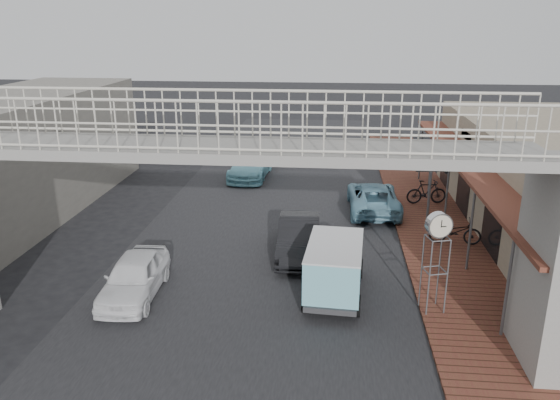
% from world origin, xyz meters
% --- Properties ---
extents(ground, '(120.00, 120.00, 0.00)m').
position_xyz_m(ground, '(0.00, 0.00, 0.00)').
color(ground, black).
rests_on(ground, ground).
extents(road_strip, '(10.00, 60.00, 0.01)m').
position_xyz_m(road_strip, '(0.00, 0.00, 0.01)').
color(road_strip, black).
rests_on(road_strip, ground).
extents(sidewalk, '(3.00, 40.00, 0.10)m').
position_xyz_m(sidewalk, '(6.50, 3.00, 0.05)').
color(sidewalk, brown).
rests_on(sidewalk, ground).
extents(footbridge, '(16.40, 2.40, 6.34)m').
position_xyz_m(footbridge, '(0.00, -4.00, 3.18)').
color(footbridge, gray).
rests_on(footbridge, ground).
extents(building_far_left, '(5.00, 14.00, 5.00)m').
position_xyz_m(building_far_left, '(-11.00, 6.00, 2.50)').
color(building_far_left, gray).
rests_on(building_far_left, ground).
extents(white_hatchback, '(1.64, 3.76, 1.26)m').
position_xyz_m(white_hatchback, '(-3.42, -1.66, 0.63)').
color(white_hatchback, white).
rests_on(white_hatchback, ground).
extents(dark_sedan, '(1.52, 4.10, 1.34)m').
position_xyz_m(dark_sedan, '(1.29, 1.86, 0.67)').
color(dark_sedan, black).
rests_on(dark_sedan, ground).
extents(angkot_curb, '(2.20, 4.57, 1.26)m').
position_xyz_m(angkot_curb, '(4.20, 6.87, 0.63)').
color(angkot_curb, '#6AA1B8').
rests_on(angkot_curb, ground).
extents(angkot_far, '(2.07, 4.65, 1.32)m').
position_xyz_m(angkot_far, '(-1.92, 11.81, 0.66)').
color(angkot_far, '#75BBCB').
rests_on(angkot_far, ground).
extents(angkot_van, '(1.85, 3.65, 1.74)m').
position_xyz_m(angkot_van, '(2.55, -1.03, 1.10)').
color(angkot_van, black).
rests_on(angkot_van, ground).
extents(motorcycle_near, '(1.90, 0.80, 0.97)m').
position_xyz_m(motorcycle_near, '(6.94, 3.21, 0.59)').
color(motorcycle_near, black).
rests_on(motorcycle_near, sidewalk).
extents(motorcycle_far, '(1.86, 0.80, 1.08)m').
position_xyz_m(motorcycle_far, '(6.63, 7.87, 0.64)').
color(motorcycle_far, black).
rests_on(motorcycle_far, sidewalk).
extents(street_clock, '(0.75, 0.68, 2.92)m').
position_xyz_m(street_clock, '(5.30, -1.81, 2.52)').
color(street_clock, '#59595B').
rests_on(street_clock, sidewalk).
extents(arrow_sign, '(1.90, 1.23, 3.20)m').
position_xyz_m(arrow_sign, '(7.08, 5.48, 2.68)').
color(arrow_sign, '#59595B').
rests_on(arrow_sign, sidewalk).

